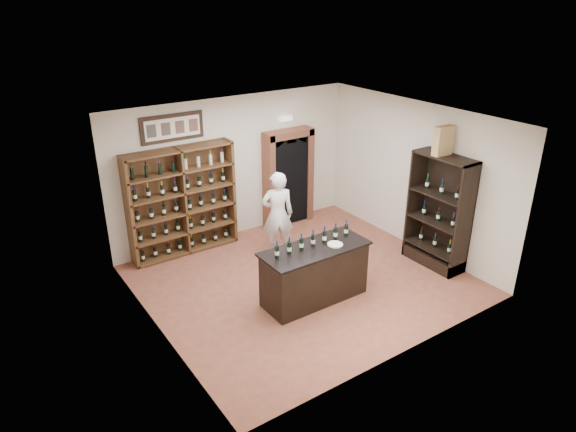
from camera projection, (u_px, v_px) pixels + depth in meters
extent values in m
plane|color=#92563A|center=(303.00, 280.00, 9.50)|extent=(5.50, 5.50, 0.00)
plane|color=white|center=(305.00, 120.00, 8.29)|extent=(5.50, 5.50, 0.00)
cube|color=silver|center=(234.00, 168.00, 10.78)|extent=(5.50, 0.04, 3.00)
cube|color=silver|center=(152.00, 247.00, 7.48)|extent=(0.04, 5.00, 3.00)
cube|color=silver|center=(415.00, 176.00, 10.31)|extent=(0.04, 5.00, 3.00)
cube|color=#58341E|center=(179.00, 199.00, 10.25)|extent=(2.20, 0.02, 2.20)
cube|color=#58341E|center=(129.00, 214.00, 9.57)|extent=(0.06, 0.38, 2.20)
cube|color=#58341E|center=(230.00, 191.00, 10.67)|extent=(0.06, 0.38, 2.20)
cube|color=#58341E|center=(183.00, 202.00, 10.12)|extent=(0.04, 0.38, 2.20)
cube|color=#58341E|center=(187.00, 249.00, 10.55)|extent=(2.18, 0.38, 0.04)
cube|color=#58341E|center=(185.00, 231.00, 10.37)|extent=(2.18, 0.38, 0.04)
cube|color=#58341E|center=(183.00, 212.00, 10.20)|extent=(2.18, 0.38, 0.03)
cube|color=#58341E|center=(182.00, 192.00, 10.03)|extent=(2.18, 0.38, 0.04)
cube|color=#58341E|center=(180.00, 171.00, 9.86)|extent=(2.18, 0.38, 0.04)
cube|color=#58341E|center=(178.00, 150.00, 9.69)|extent=(2.18, 0.38, 0.04)
cube|color=black|center=(172.00, 128.00, 9.67)|extent=(1.25, 0.04, 0.52)
cube|color=black|center=(288.00, 179.00, 11.48)|extent=(0.97, 0.29, 2.05)
cube|color=#AE6043|center=(269.00, 183.00, 11.19)|extent=(0.14, 0.35, 2.15)
cube|color=#AE6043|center=(307.00, 174.00, 11.72)|extent=(0.14, 0.35, 2.15)
cube|color=#AE6043|center=(288.00, 134.00, 11.05)|extent=(1.15, 0.35, 0.16)
cube|color=white|center=(286.00, 119.00, 11.00)|extent=(0.30, 0.10, 0.10)
cube|color=black|center=(314.00, 275.00, 8.75)|extent=(1.80, 0.70, 0.94)
cube|color=black|center=(315.00, 249.00, 8.55)|extent=(1.88, 0.78, 0.04)
cylinder|color=black|center=(277.00, 252.00, 8.17)|extent=(0.07, 0.07, 0.21)
cylinder|color=silver|center=(277.00, 253.00, 8.18)|extent=(0.07, 0.07, 0.07)
cylinder|color=navy|center=(277.00, 244.00, 8.11)|extent=(0.03, 0.03, 0.09)
cylinder|color=black|center=(289.00, 248.00, 8.30)|extent=(0.07, 0.07, 0.21)
cylinder|color=silver|center=(289.00, 249.00, 8.30)|extent=(0.07, 0.07, 0.07)
cylinder|color=navy|center=(289.00, 240.00, 8.24)|extent=(0.03, 0.03, 0.09)
cylinder|color=black|center=(301.00, 244.00, 8.42)|extent=(0.07, 0.07, 0.21)
cylinder|color=silver|center=(301.00, 245.00, 8.43)|extent=(0.07, 0.07, 0.07)
cylinder|color=navy|center=(301.00, 236.00, 8.36)|extent=(0.03, 0.03, 0.09)
cylinder|color=black|center=(313.00, 241.00, 8.54)|extent=(0.07, 0.07, 0.21)
cylinder|color=silver|center=(313.00, 241.00, 8.55)|extent=(0.07, 0.07, 0.07)
cylinder|color=navy|center=(313.00, 232.00, 8.48)|extent=(0.03, 0.03, 0.09)
cylinder|color=black|center=(324.00, 237.00, 8.67)|extent=(0.07, 0.07, 0.21)
cylinder|color=silver|center=(324.00, 238.00, 8.67)|extent=(0.07, 0.07, 0.07)
cylinder|color=navy|center=(325.00, 229.00, 8.61)|extent=(0.03, 0.03, 0.09)
cylinder|color=black|center=(335.00, 233.00, 8.79)|extent=(0.07, 0.07, 0.21)
cylinder|color=silver|center=(335.00, 234.00, 8.80)|extent=(0.07, 0.07, 0.07)
cylinder|color=navy|center=(336.00, 226.00, 8.73)|extent=(0.03, 0.03, 0.09)
cylinder|color=black|center=(346.00, 230.00, 8.92)|extent=(0.07, 0.07, 0.21)
cylinder|color=silver|center=(346.00, 231.00, 8.92)|extent=(0.07, 0.07, 0.07)
cylinder|color=navy|center=(347.00, 222.00, 8.86)|extent=(0.03, 0.03, 0.09)
cube|color=black|center=(447.00, 209.00, 9.78)|extent=(0.02, 1.20, 2.20)
cube|color=black|center=(464.00, 222.00, 9.22)|extent=(0.48, 0.04, 2.20)
cube|color=black|center=(416.00, 202.00, 10.10)|extent=(0.48, 0.04, 2.20)
cube|color=black|center=(446.00, 157.00, 9.22)|extent=(0.48, 1.20, 0.04)
cube|color=black|center=(433.00, 258.00, 10.06)|extent=(0.48, 1.20, 0.24)
cube|color=black|center=(434.00, 247.00, 9.96)|extent=(0.48, 1.16, 0.03)
cube|color=black|center=(438.00, 221.00, 9.74)|extent=(0.48, 1.16, 0.03)
cube|color=black|center=(441.00, 195.00, 9.52)|extent=(0.48, 1.16, 0.03)
imported|color=white|center=(278.00, 214.00, 10.09)|extent=(0.75, 0.63, 1.76)
cylinder|color=silver|center=(335.00, 244.00, 8.62)|extent=(0.26, 0.26, 0.02)
cube|color=tan|center=(443.00, 141.00, 9.15)|extent=(0.38, 0.17, 0.53)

